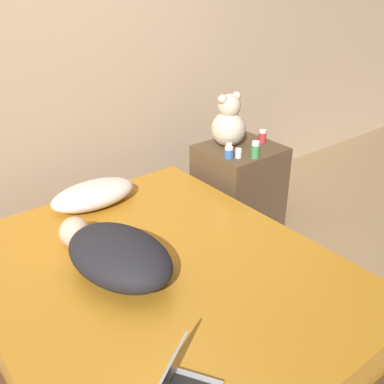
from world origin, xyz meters
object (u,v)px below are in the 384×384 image
(teddy_bear, at_px, (229,123))
(bottle_red, at_px, (262,136))
(person_lying, at_px, (116,254))
(bottle_orange, at_px, (229,149))
(bottle_clear, at_px, (238,153))
(pillow, at_px, (94,195))
(bottle_green, at_px, (255,150))
(bottle_blue, at_px, (229,153))

(teddy_bear, height_order, bottle_red, teddy_bear)
(person_lying, distance_m, bottle_orange, 1.16)
(person_lying, height_order, bottle_clear, bottle_clear)
(pillow, bearing_deg, teddy_bear, -3.69)
(pillow, distance_m, person_lying, 0.67)
(bottle_green, distance_m, bottle_red, 0.29)
(teddy_bear, xyz_separation_m, bottle_clear, (-0.09, -0.20, -0.12))
(pillow, relative_size, person_lying, 0.69)
(person_lying, xyz_separation_m, bottle_blue, (1.03, 0.40, 0.09))
(pillow, distance_m, bottle_clear, 0.92)
(pillow, distance_m, bottle_blue, 0.86)
(person_lying, height_order, bottle_red, bottle_red)
(teddy_bear, distance_m, bottle_orange, 0.20)
(teddy_bear, relative_size, bottle_clear, 5.97)
(bottle_blue, bearing_deg, bottle_green, -37.45)
(person_lying, bearing_deg, bottle_clear, 10.08)
(teddy_bear, relative_size, bottle_orange, 4.83)
(bottle_blue, distance_m, bottle_red, 0.37)
(bottle_orange, height_order, bottle_clear, bottle_orange)
(teddy_bear, height_order, bottle_blue, teddy_bear)
(bottle_orange, bearing_deg, pillow, 167.95)
(bottle_red, relative_size, bottle_clear, 1.44)
(pillow, relative_size, teddy_bear, 1.41)
(bottle_clear, bearing_deg, pillow, 163.25)
(bottle_blue, distance_m, bottle_clear, 0.06)
(pillow, height_order, person_lying, person_lying)
(pillow, xyz_separation_m, bottle_green, (0.95, -0.33, 0.14))
(bottle_green, height_order, bottle_orange, bottle_green)
(pillow, xyz_separation_m, bottle_red, (1.19, -0.16, 0.13))
(person_lying, height_order, bottle_orange, bottle_orange)
(pillow, xyz_separation_m, person_lying, (-0.21, -0.63, 0.03))
(person_lying, bearing_deg, bottle_orange, 13.87)
(bottle_green, relative_size, bottle_red, 1.27)
(pillow, bearing_deg, bottle_clear, -16.75)
(teddy_bear, height_order, bottle_orange, teddy_bear)
(bottle_green, xyz_separation_m, bottle_orange, (-0.09, 0.14, -0.02))
(person_lying, relative_size, bottle_blue, 9.94)
(teddy_bear, distance_m, bottle_green, 0.28)
(teddy_bear, bearing_deg, person_lying, -154.14)
(pillow, bearing_deg, bottle_green, -19.01)
(bottle_red, bearing_deg, bottle_orange, -175.88)
(pillow, height_order, bottle_orange, bottle_orange)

